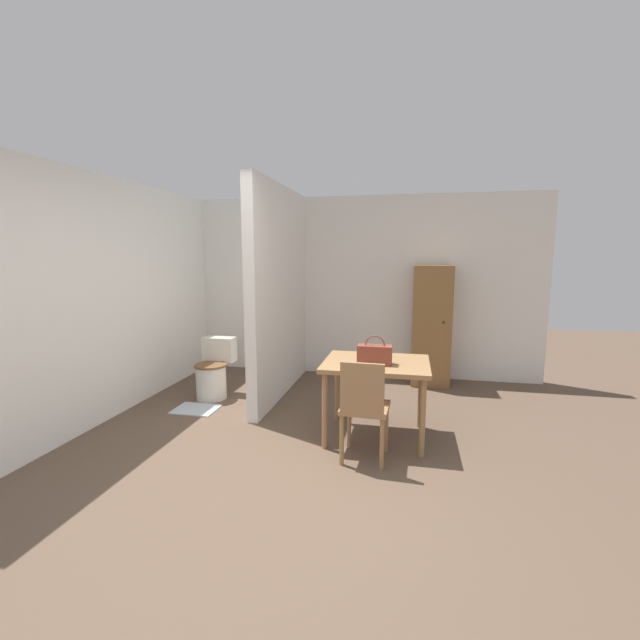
% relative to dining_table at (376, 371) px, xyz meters
% --- Properties ---
extents(ground_plane, '(16.00, 16.00, 0.00)m').
position_rel_dining_table_xyz_m(ground_plane, '(-0.60, -1.23, -0.64)').
color(ground_plane, brown).
extents(wall_back, '(5.30, 0.12, 2.50)m').
position_rel_dining_table_xyz_m(wall_back, '(-0.60, 2.19, 0.61)').
color(wall_back, white).
rests_on(wall_back, ground_plane).
extents(wall_left, '(0.12, 4.36, 2.50)m').
position_rel_dining_table_xyz_m(wall_left, '(-2.81, 0.45, 0.61)').
color(wall_left, white).
rests_on(wall_left, ground_plane).
extents(partition_wall, '(0.12, 2.05, 2.50)m').
position_rel_dining_table_xyz_m(partition_wall, '(-1.25, 1.10, 0.61)').
color(partition_wall, white).
rests_on(partition_wall, ground_plane).
extents(dining_table, '(0.96, 0.77, 0.73)m').
position_rel_dining_table_xyz_m(dining_table, '(0.00, 0.00, 0.00)').
color(dining_table, '#997047').
rests_on(dining_table, ground_plane).
extents(wooden_chair, '(0.40, 0.40, 0.87)m').
position_rel_dining_table_xyz_m(wooden_chair, '(-0.06, -0.51, -0.16)').
color(wooden_chair, '#997047').
rests_on(wooden_chair, ground_plane).
extents(toilet, '(0.39, 0.52, 0.70)m').
position_rel_dining_table_xyz_m(toilet, '(-2.00, 0.77, -0.33)').
color(toilet, silver).
rests_on(toilet, ground_plane).
extents(handbag, '(0.31, 0.13, 0.26)m').
position_rel_dining_table_xyz_m(handbag, '(-0.01, -0.09, 0.18)').
color(handbag, brown).
rests_on(handbag, dining_table).
extents(wooden_cabinet, '(0.49, 0.48, 1.57)m').
position_rel_dining_table_xyz_m(wooden_cabinet, '(0.57, 1.88, 0.14)').
color(wooden_cabinet, brown).
rests_on(wooden_cabinet, ground_plane).
extents(bath_mat, '(0.47, 0.37, 0.01)m').
position_rel_dining_table_xyz_m(bath_mat, '(-2.00, 0.31, -0.63)').
color(bath_mat, '#B2BCC6').
rests_on(bath_mat, ground_plane).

